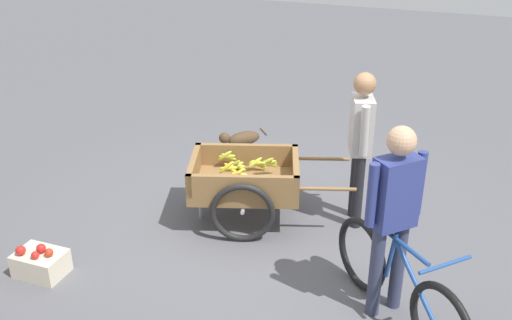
{
  "coord_description": "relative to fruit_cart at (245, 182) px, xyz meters",
  "views": [
    {
      "loc": [
        -1.76,
        4.89,
        3.26
      ],
      "look_at": [
        0.11,
        -0.06,
        0.75
      ],
      "focal_mm": 41.67,
      "sensor_mm": 36.0,
      "label": 1
    }
  ],
  "objects": [
    {
      "name": "cyclist_person",
      "position": [
        -1.61,
        0.96,
        0.56
      ],
      "size": [
        0.38,
        0.42,
        1.65
      ],
      "color": "#333851",
      "rests_on": "ground"
    },
    {
      "name": "bicycle",
      "position": [
        -1.72,
        1.07,
        -0.08
      ],
      "size": [
        1.24,
        1.19,
        0.85
      ],
      "color": "black",
      "rests_on": "ground"
    },
    {
      "name": "vendor_person",
      "position": [
        -1.08,
        -0.36,
        0.53
      ],
      "size": [
        0.3,
        0.56,
        1.61
      ],
      "color": "black",
      "rests_on": "ground"
    },
    {
      "name": "apple_crate",
      "position": [
        1.38,
        1.56,
        -0.32
      ],
      "size": [
        0.44,
        0.32,
        0.31
      ],
      "color": "beige",
      "rests_on": "ground"
    },
    {
      "name": "fruit_cart",
      "position": [
        0.0,
        0.0,
        0.0
      ],
      "size": [
        1.8,
        1.24,
        0.7
      ],
      "color": "olive",
      "rests_on": "ground"
    },
    {
      "name": "ground_plane",
      "position": [
        -0.26,
        0.15,
        -0.44
      ],
      "size": [
        24.0,
        24.0,
        0.0
      ],
      "primitive_type": "plane",
      "color": "#56565B"
    },
    {
      "name": "dog",
      "position": [
        0.6,
        -1.37,
        -0.17
      ],
      "size": [
        0.49,
        0.52,
        0.4
      ],
      "color": "#4C3823",
      "rests_on": "ground"
    }
  ]
}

